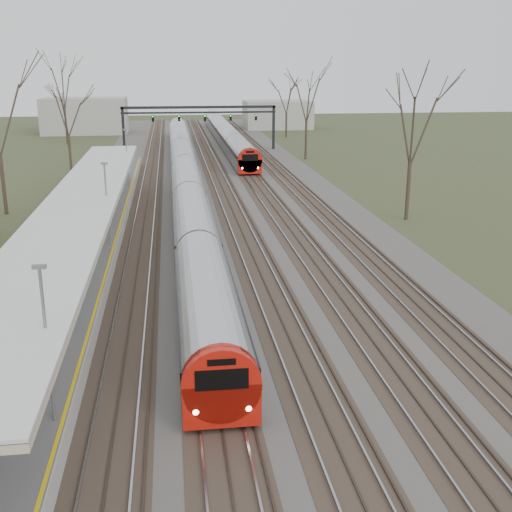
{
  "coord_description": "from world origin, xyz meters",
  "views": [
    {
      "loc": [
        -3.84,
        -4.19,
        11.6
      ],
      "look_at": [
        0.37,
        27.41,
        2.0
      ],
      "focal_mm": 45.0,
      "sensor_mm": 36.0,
      "label": 1
    }
  ],
  "objects": [
    {
      "name": "track_bed",
      "position": [
        0.26,
        55.0,
        0.06
      ],
      "size": [
        24.0,
        160.0,
        0.22
      ],
      "color": "#474442",
      "rests_on": "ground"
    },
    {
      "name": "platform",
      "position": [
        -9.05,
        37.5,
        0.5
      ],
      "size": [
        3.5,
        69.0,
        1.0
      ],
      "primitive_type": "cube",
      "color": "#9E9B93",
      "rests_on": "ground"
    },
    {
      "name": "canopy",
      "position": [
        -9.05,
        32.99,
        3.93
      ],
      "size": [
        4.1,
        50.0,
        3.11
      ],
      "color": "slate",
      "rests_on": "platform"
    },
    {
      "name": "signal_gantry",
      "position": [
        0.29,
        84.99,
        4.91
      ],
      "size": [
        21.0,
        0.59,
        6.08
      ],
      "color": "black",
      "rests_on": "ground"
    },
    {
      "name": "tree_east_far",
      "position": [
        14.0,
        42.0,
        7.29
      ],
      "size": [
        5.0,
        5.0,
        10.3
      ],
      "color": "#2D231C",
      "rests_on": "ground"
    },
    {
      "name": "train_near",
      "position": [
        -2.5,
        58.9,
        1.48
      ],
      "size": [
        2.62,
        90.21,
        3.05
      ],
      "color": "#A3A6AD",
      "rests_on": "ground"
    },
    {
      "name": "train_far",
      "position": [
        4.5,
        93.01,
        1.48
      ],
      "size": [
        2.62,
        60.21,
        3.05
      ],
      "color": "#A3A6AD",
      "rests_on": "ground"
    }
  ]
}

